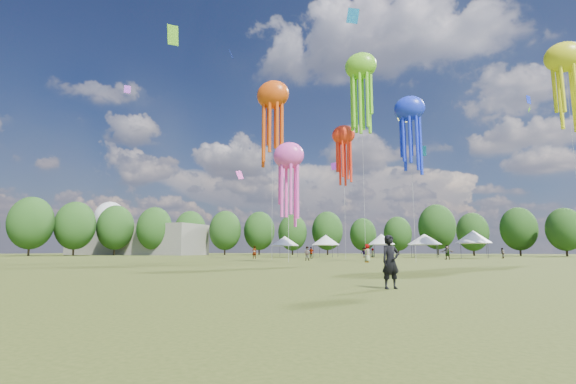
% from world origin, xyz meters
% --- Properties ---
extents(ground, '(300.00, 300.00, 0.00)m').
position_xyz_m(ground, '(0.00, 0.00, 0.00)').
color(ground, '#384416').
rests_on(ground, ground).
extents(observer_main, '(0.73, 0.71, 1.69)m').
position_xyz_m(observer_main, '(8.29, -2.50, 0.85)').
color(observer_main, black).
rests_on(observer_main, ground).
extents(spectator_near, '(0.86, 0.69, 1.68)m').
position_xyz_m(spectator_near, '(-6.70, 30.77, 0.84)').
color(spectator_near, gray).
rests_on(spectator_near, ground).
extents(spectators_far, '(34.63, 32.29, 1.93)m').
position_xyz_m(spectators_far, '(0.66, 44.81, 0.89)').
color(spectators_far, gray).
rests_on(spectators_far, ground).
extents(festival_tents, '(36.98, 9.76, 4.29)m').
position_xyz_m(festival_tents, '(-2.07, 55.55, 3.11)').
color(festival_tents, '#47474C').
rests_on(festival_tents, ground).
extents(show_kites, '(41.79, 24.17, 29.21)m').
position_xyz_m(show_kites, '(1.83, 37.07, 20.45)').
color(show_kites, '#FF3116').
rests_on(show_kites, ground).
extents(small_kites, '(68.57, 57.76, 41.52)m').
position_xyz_m(small_kites, '(-0.12, 38.64, 29.50)').
color(small_kites, '#FF3116').
rests_on(small_kites, ground).
extents(treeline, '(201.57, 95.24, 13.43)m').
position_xyz_m(treeline, '(-3.87, 62.51, 6.54)').
color(treeline, '#38281C').
rests_on(treeline, ground).
extents(hangar, '(40.00, 12.00, 8.00)m').
position_xyz_m(hangar, '(-72.00, 72.00, 4.00)').
color(hangar, gray).
rests_on(hangar, ground).
extents(radome, '(9.00, 9.00, 16.00)m').
position_xyz_m(radome, '(-88.00, 78.00, 9.99)').
color(radome, white).
rests_on(radome, ground).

